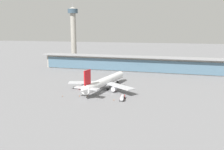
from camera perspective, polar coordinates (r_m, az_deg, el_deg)
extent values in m
plane|color=slate|center=(152.30, -2.07, -4.17)|extent=(1200.00, 1200.00, 0.00)
cylinder|color=white|center=(158.97, -1.66, -1.56)|extent=(12.96, 53.33, 5.60)
cone|color=white|center=(184.67, 2.29, 0.20)|extent=(6.13, 5.75, 5.48)
cone|color=white|center=(134.60, -7.05, -3.70)|extent=(5.85, 6.80, 5.04)
cube|color=black|center=(181.58, 1.90, 0.34)|extent=(4.48, 2.88, 0.68)
cube|color=#B7BABF|center=(160.66, -6.30, -1.84)|extent=(24.85, 13.31, 0.68)
cube|color=#B7BABF|center=(149.98, 1.65, -2.70)|extent=(23.44, 18.62, 0.68)
cylinder|color=silver|center=(159.19, -5.49, -2.66)|extent=(3.62, 4.44, 3.09)
cylinder|color=silver|center=(151.06, 0.55, -3.35)|extent=(3.62, 4.44, 3.09)
cube|color=red|center=(137.16, -6.05, -0.58)|extent=(1.61, 6.78, 8.68)
cube|color=#B7BABF|center=(137.75, -6.20, -3.22)|extent=(15.88, 6.36, 0.48)
cylinder|color=black|center=(158.90, -3.12, -3.29)|extent=(1.34, 1.50, 1.35)
cylinder|color=black|center=(156.20, -1.11, -3.53)|extent=(1.34, 1.50, 1.35)
cylinder|color=black|center=(178.80, 1.35, -1.66)|extent=(1.34, 1.50, 1.35)
cube|color=gray|center=(168.04, 1.58, -2.46)|extent=(4.54, 4.78, 0.60)
cube|color=black|center=(169.10, 2.27, -2.00)|extent=(3.31, 3.55, 1.72)
cylinder|color=black|center=(169.68, 1.90, -2.44)|extent=(0.81, 0.86, 0.90)
cylinder|color=black|center=(168.34, 2.21, -2.55)|extent=(0.81, 0.86, 0.90)
cylinder|color=black|center=(167.90, 0.94, -2.58)|extent=(0.81, 0.86, 0.90)
cylinder|color=black|center=(166.54, 1.25, -2.69)|extent=(0.81, 0.86, 0.90)
cube|color=#B21E1E|center=(138.25, 2.68, -5.24)|extent=(2.67, 2.34, 1.50)
cylinder|color=silver|center=(133.47, 2.49, -5.52)|extent=(2.91, 5.85, 2.10)
cylinder|color=black|center=(137.66, 2.18, -5.63)|extent=(0.41, 0.93, 0.90)
cylinder|color=black|center=(137.46, 3.10, -5.67)|extent=(0.41, 0.93, 0.90)
cylinder|color=black|center=(132.23, 1.92, -6.33)|extent=(0.41, 0.93, 0.90)
cylinder|color=black|center=(132.03, 2.88, -6.37)|extent=(0.41, 0.93, 0.90)
cube|color=#B21E1E|center=(160.23, -7.95, -3.07)|extent=(2.76, 2.91, 1.50)
cube|color=black|center=(160.05, -8.24, -2.98)|extent=(1.23, 1.80, 0.70)
cube|color=silver|center=(160.70, -6.51, -2.75)|extent=(5.11, 4.44, 2.50)
cylinder|color=black|center=(159.51, -7.60, -3.40)|extent=(0.91, 0.73, 0.90)
cylinder|color=black|center=(161.54, -7.72, -3.22)|extent=(0.91, 0.73, 0.90)
cylinder|color=black|center=(160.28, -5.91, -3.29)|extent=(0.91, 0.73, 0.90)
cylinder|color=black|center=(162.30, -6.05, -3.11)|extent=(0.91, 0.73, 0.90)
cube|color=#9E998E|center=(228.59, 4.49, 2.69)|extent=(180.00, 8.00, 14.00)
cube|color=slate|center=(224.53, 4.26, 2.36)|extent=(176.40, 0.50, 11.20)
cube|color=gray|center=(225.68, 4.42, 4.53)|extent=(183.60, 12.80, 1.20)
cylinder|color=#9E998E|center=(289.38, -9.38, 8.82)|extent=(6.40, 6.40, 59.31)
cylinder|color=#384C5B|center=(290.05, -9.59, 15.18)|extent=(12.00, 12.00, 5.00)
cone|color=#9E998E|center=(290.35, -9.61, 15.90)|extent=(10.20, 10.20, 2.40)
cylinder|color=#99999E|center=(290.70, -9.64, 16.63)|extent=(0.36, 0.36, 5.00)
cone|color=orange|center=(134.42, 0.50, -6.08)|extent=(0.44, 0.44, 0.70)
cube|color=black|center=(134.52, 0.50, -6.22)|extent=(0.62, 0.62, 0.04)
cone|color=orange|center=(143.57, -6.02, -5.03)|extent=(0.44, 0.44, 0.70)
cube|color=black|center=(143.66, -6.02, -5.15)|extent=(0.62, 0.62, 0.04)
cone|color=orange|center=(143.58, -8.01, -5.07)|extent=(0.44, 0.44, 0.70)
cube|color=black|center=(143.67, -8.00, -5.20)|extent=(0.62, 0.62, 0.04)
cone|color=orange|center=(145.21, -12.05, -5.03)|extent=(0.44, 0.44, 0.70)
cube|color=black|center=(145.30, -12.04, -5.16)|extent=(0.62, 0.62, 0.04)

